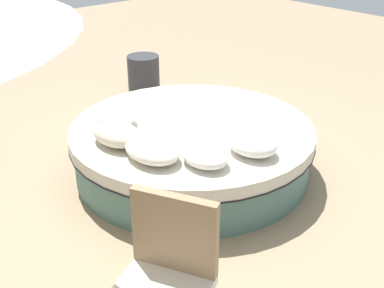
{
  "coord_description": "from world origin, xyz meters",
  "views": [
    {
      "loc": [
        -3.21,
        2.8,
        2.43
      ],
      "look_at": [
        0.0,
        0.0,
        0.29
      ],
      "focal_mm": 45.73,
      "sensor_mm": 36.0,
      "label": 1
    }
  ],
  "objects": [
    {
      "name": "throw_pillow_3",
      "position": [
        -0.64,
        0.42,
        0.56
      ],
      "size": [
        0.43,
        0.34,
        0.15
      ],
      "primitive_type": "ellipsoid",
      "color": "white",
      "rests_on": "round_bed"
    },
    {
      "name": "side_table",
      "position": [
        2.16,
        -0.99,
        0.25
      ],
      "size": [
        0.44,
        0.44,
        0.5
      ],
      "primitive_type": "cylinder",
      "color": "#333338",
      "rests_on": "ground_plane"
    },
    {
      "name": "round_bed",
      "position": [
        0.0,
        0.0,
        0.25
      ],
      "size": [
        2.35,
        2.35,
        0.49
      ],
      "color": "#4C726B",
      "rests_on": "ground_plane"
    },
    {
      "name": "throw_pillow_0",
      "position": [
        0.54,
        0.51,
        0.57
      ],
      "size": [
        0.47,
        0.36,
        0.16
      ],
      "primitive_type": "ellipsoid",
      "color": "white",
      "rests_on": "round_bed"
    },
    {
      "name": "ground_plane",
      "position": [
        0.0,
        0.0,
        0.0
      ],
      "size": [
        16.0,
        16.0,
        0.0
      ],
      "primitive_type": "plane",
      "color": "#9E8466"
    },
    {
      "name": "patio_chair",
      "position": [
        -1.49,
        1.49,
        0.56
      ],
      "size": [
        0.69,
        0.68,
        0.98
      ],
      "rotation": [
        0.0,
        0.0,
        0.47
      ],
      "color": "#997A56",
      "rests_on": "ground_plane"
    },
    {
      "name": "throw_pillow_1",
      "position": [
        0.16,
        0.75,
        0.58
      ],
      "size": [
        0.53,
        0.35,
        0.2
      ],
      "primitive_type": "ellipsoid",
      "color": "beige",
      "rests_on": "round_bed"
    },
    {
      "name": "throw_pillow_2",
      "position": [
        -0.28,
        0.68,
        0.57
      ],
      "size": [
        0.55,
        0.39,
        0.17
      ],
      "primitive_type": "ellipsoid",
      "color": "silver",
      "rests_on": "round_bed"
    },
    {
      "name": "throw_pillow_4",
      "position": [
        -0.76,
        -0.02,
        0.58
      ],
      "size": [
        0.46,
        0.37,
        0.18
      ],
      "primitive_type": "ellipsoid",
      "color": "white",
      "rests_on": "round_bed"
    }
  ]
}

